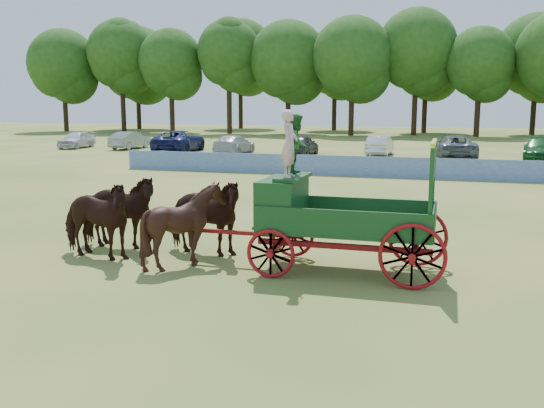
% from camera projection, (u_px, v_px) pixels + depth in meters
% --- Properties ---
extents(ground, '(160.00, 160.00, 0.00)m').
position_uv_depth(ground, '(280.00, 271.00, 13.80)').
color(ground, '#A8984B').
rests_on(ground, ground).
extents(horse_lead_left, '(2.46, 1.43, 1.95)m').
position_uv_depth(horse_lead_left, '(94.00, 219.00, 14.72)').
color(horse_lead_left, black).
rests_on(horse_lead_left, ground).
extents(horse_lead_right, '(2.34, 1.13, 1.95)m').
position_uv_depth(horse_lead_right, '(118.00, 212.00, 15.76)').
color(horse_lead_right, black).
rests_on(horse_lead_right, ground).
extents(horse_wheel_left, '(2.03, 1.88, 1.96)m').
position_uv_depth(horse_wheel_left, '(185.00, 225.00, 14.05)').
color(horse_wheel_left, black).
rests_on(horse_wheel_left, ground).
extents(horse_wheel_right, '(2.46, 1.43, 1.95)m').
position_uv_depth(horse_wheel_right, '(203.00, 217.00, 15.09)').
color(horse_wheel_right, black).
rests_on(horse_wheel_right, ground).
extents(farm_dray, '(6.00, 2.00, 3.63)m').
position_uv_depth(farm_dray, '(316.00, 203.00, 13.66)').
color(farm_dray, maroon).
rests_on(farm_dray, ground).
extents(sponsor_banner, '(26.00, 0.08, 1.05)m').
position_uv_depth(sponsor_banner, '(356.00, 166.00, 31.01)').
color(sponsor_banner, '#1D3AA1').
rests_on(sponsor_banner, ground).
extents(parked_cars, '(37.53, 6.70, 1.63)m').
position_uv_depth(parked_cars, '(293.00, 144.00, 43.96)').
color(parked_cars, silver).
rests_on(parked_cars, ground).
extents(treeline, '(89.85, 23.26, 15.18)m').
position_uv_depth(treeline, '(369.00, 56.00, 70.67)').
color(treeline, '#382314').
rests_on(treeline, ground).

